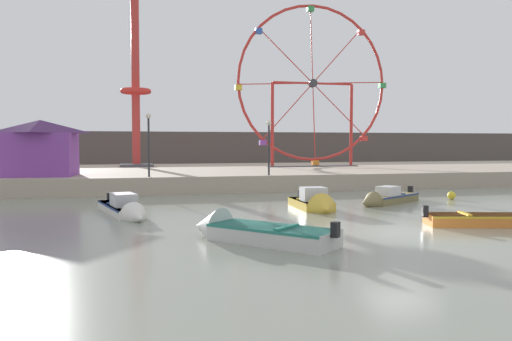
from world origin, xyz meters
The scene contains 14 objects.
ground_plane centered at (0.00, 0.00, 0.00)m, with size 240.00×240.00×0.00m, color gray.
quay_promenade centered at (0.00, 24.92, 0.53)m, with size 110.00×20.34×1.06m, color tan.
distant_town_skyline centered at (0.00, 44.54, 2.20)m, with size 140.00×3.00×4.40m, color #564C47.
motorboat_white_red_stripe centered at (-9.25, 6.39, 0.27)m, with size 2.39×6.03×1.28m.
motorboat_mustard_yellow centered at (-0.77, 6.24, 0.29)m, with size 1.50×4.06×1.49m.
motorboat_orange_hull centered at (4.31, 0.29, 0.23)m, with size 4.87×2.47×1.21m.
motorboat_olive_wood centered at (3.48, 7.61, 0.28)m, with size 4.60×3.46×1.18m.
motorboat_pale_grey centered at (-5.53, -0.24, 0.28)m, with size 4.44×4.82×1.39m.
ferris_wheel_red_frame centered at (6.51, 26.25, 8.04)m, with size 13.72×1.20×13.89m.
drop_tower_red_tower centered at (-8.32, 29.87, 7.91)m, with size 2.80×2.80×16.33m.
carnival_booth_purple_stall centered at (-14.29, 17.96, 2.85)m, with size 4.68×4.15×3.44m.
promenade_lamp_near centered at (-0.48, 15.31, 3.36)m, with size 0.32×0.32×3.45m.
promenade_lamp_far centered at (-7.89, 15.49, 3.57)m, with size 0.32×0.32×3.82m.
mooring_buoy_orange centered at (8.06, 8.66, 0.22)m, with size 0.44×0.44×0.44m, color yellow.
Camera 1 is at (-9.24, -16.01, 3.07)m, focal length 36.26 mm.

